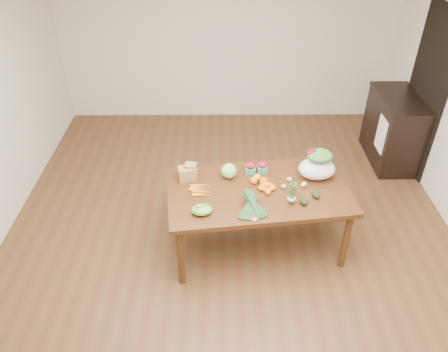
{
  "coord_description": "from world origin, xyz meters",
  "views": [
    {
      "loc": [
        -0.09,
        -3.43,
        3.39
      ],
      "look_at": [
        -0.07,
        0.0,
        0.91
      ],
      "focal_mm": 35.0,
      "sensor_mm": 36.0,
      "label": 1
    }
  ],
  "objects_px": {
    "dining_table": "(257,218)",
    "asparagus_bundle": "(292,193)",
    "kale_bunch": "(252,207)",
    "salad_bag": "(317,165)",
    "paper_bag": "(187,172)",
    "cabbage": "(229,171)",
    "cabinet": "(393,129)",
    "mandarin_cluster": "(267,186)"
  },
  "relations": [
    {
      "from": "dining_table",
      "to": "asparagus_bundle",
      "type": "bearing_deg",
      "value": -44.1
    },
    {
      "from": "kale_bunch",
      "to": "salad_bag",
      "type": "distance_m",
      "value": 0.89
    },
    {
      "from": "kale_bunch",
      "to": "asparagus_bundle",
      "type": "relative_size",
      "value": 1.6
    },
    {
      "from": "dining_table",
      "to": "asparagus_bundle",
      "type": "xyz_separation_m",
      "value": [
        0.29,
        -0.22,
        0.5
      ]
    },
    {
      "from": "paper_bag",
      "to": "cabbage",
      "type": "bearing_deg",
      "value": 3.4
    },
    {
      "from": "kale_bunch",
      "to": "paper_bag",
      "type": "bearing_deg",
      "value": 132.03
    },
    {
      "from": "cabinet",
      "to": "asparagus_bundle",
      "type": "bearing_deg",
      "value": -131.06
    },
    {
      "from": "paper_bag",
      "to": "kale_bunch",
      "type": "xyz_separation_m",
      "value": [
        0.63,
        -0.54,
        -0.0
      ]
    },
    {
      "from": "dining_table",
      "to": "asparagus_bundle",
      "type": "height_order",
      "value": "asparagus_bundle"
    },
    {
      "from": "cabbage",
      "to": "salad_bag",
      "type": "distance_m",
      "value": 0.89
    },
    {
      "from": "cabbage",
      "to": "mandarin_cluster",
      "type": "xyz_separation_m",
      "value": [
        0.37,
        -0.21,
        -0.03
      ]
    },
    {
      "from": "mandarin_cluster",
      "to": "salad_bag",
      "type": "height_order",
      "value": "salad_bag"
    },
    {
      "from": "mandarin_cluster",
      "to": "salad_bag",
      "type": "bearing_deg",
      "value": 22.01
    },
    {
      "from": "paper_bag",
      "to": "asparagus_bundle",
      "type": "bearing_deg",
      "value": -21.93
    },
    {
      "from": "cabbage",
      "to": "kale_bunch",
      "type": "distance_m",
      "value": 0.6
    },
    {
      "from": "mandarin_cluster",
      "to": "paper_bag",
      "type": "bearing_deg",
      "value": 166.7
    },
    {
      "from": "cabinet",
      "to": "cabbage",
      "type": "relative_size",
      "value": 6.43
    },
    {
      "from": "cabinet",
      "to": "kale_bunch",
      "type": "bearing_deg",
      "value": -134.92
    },
    {
      "from": "paper_bag",
      "to": "kale_bunch",
      "type": "height_order",
      "value": "paper_bag"
    },
    {
      "from": "salad_bag",
      "to": "asparagus_bundle",
      "type": "bearing_deg",
      "value": -126.07
    },
    {
      "from": "dining_table",
      "to": "cabbage",
      "type": "bearing_deg",
      "value": 136.91
    },
    {
      "from": "dining_table",
      "to": "paper_bag",
      "type": "xyz_separation_m",
      "value": [
        -0.71,
        0.18,
        0.46
      ]
    },
    {
      "from": "kale_bunch",
      "to": "salad_bag",
      "type": "relative_size",
      "value": 1.07
    },
    {
      "from": "cabinet",
      "to": "cabbage",
      "type": "xyz_separation_m",
      "value": [
        -2.23,
        -1.47,
        0.36
      ]
    },
    {
      "from": "cabinet",
      "to": "kale_bunch",
      "type": "xyz_separation_m",
      "value": [
        -2.03,
        -2.03,
        0.36
      ]
    },
    {
      "from": "paper_bag",
      "to": "cabinet",
      "type": "bearing_deg",
      "value": 29.29
    },
    {
      "from": "asparagus_bundle",
      "to": "salad_bag",
      "type": "bearing_deg",
      "value": 46.82
    },
    {
      "from": "cabinet",
      "to": "kale_bunch",
      "type": "relative_size",
      "value": 2.55
    },
    {
      "from": "dining_table",
      "to": "kale_bunch",
      "type": "height_order",
      "value": "kale_bunch"
    },
    {
      "from": "cabinet",
      "to": "mandarin_cluster",
      "type": "xyz_separation_m",
      "value": [
        -1.86,
        -1.68,
        0.33
      ]
    },
    {
      "from": "cabinet",
      "to": "paper_bag",
      "type": "relative_size",
      "value": 4.34
    },
    {
      "from": "paper_bag",
      "to": "asparagus_bundle",
      "type": "distance_m",
      "value": 1.09
    },
    {
      "from": "dining_table",
      "to": "paper_bag",
      "type": "distance_m",
      "value": 0.87
    },
    {
      "from": "asparagus_bundle",
      "to": "salad_bag",
      "type": "relative_size",
      "value": 0.67
    },
    {
      "from": "cabbage",
      "to": "kale_bunch",
      "type": "relative_size",
      "value": 0.4
    },
    {
      "from": "salad_bag",
      "to": "dining_table",
      "type": "bearing_deg",
      "value": -161.18
    },
    {
      "from": "mandarin_cluster",
      "to": "kale_bunch",
      "type": "height_order",
      "value": "kale_bunch"
    },
    {
      "from": "cabinet",
      "to": "kale_bunch",
      "type": "distance_m",
      "value": 2.9
    },
    {
      "from": "kale_bunch",
      "to": "salad_bag",
      "type": "height_order",
      "value": "salad_bag"
    },
    {
      "from": "dining_table",
      "to": "cabinet",
      "type": "xyz_separation_m",
      "value": [
        1.94,
        1.68,
        0.1
      ]
    },
    {
      "from": "dining_table",
      "to": "asparagus_bundle",
      "type": "relative_size",
      "value": 7.16
    },
    {
      "from": "cabinet",
      "to": "paper_bag",
      "type": "distance_m",
      "value": 3.07
    }
  ]
}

